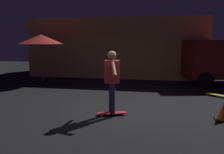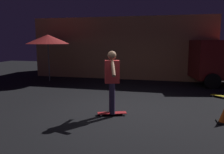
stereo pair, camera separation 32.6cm
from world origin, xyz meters
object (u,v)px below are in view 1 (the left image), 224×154
(patio_umbrella, at_px, (41,39))
(traffic_cone, at_px, (223,113))
(skater, at_px, (112,77))
(skateboard_spare, at_px, (217,95))
(skateboard_ridden, at_px, (112,113))

(patio_umbrella, height_order, traffic_cone, patio_umbrella)
(patio_umbrella, distance_m, skater, 6.23)
(traffic_cone, bearing_deg, skater, -178.48)
(skateboard_spare, distance_m, traffic_cone, 2.73)
(skateboard_spare, bearing_deg, skateboard_ridden, -140.82)
(patio_umbrella, distance_m, skateboard_spare, 8.08)
(skateboard_spare, distance_m, skater, 4.45)
(skateboard_ridden, height_order, skateboard_spare, same)
(patio_umbrella, relative_size, skateboard_ridden, 2.87)
(patio_umbrella, height_order, skateboard_spare, patio_umbrella)
(skateboard_ridden, xyz_separation_m, skater, (0.00, 0.00, 0.98))
(skater, bearing_deg, traffic_cone, 1.52)
(patio_umbrella, height_order, skateboard_ridden, patio_umbrella)
(skater, bearing_deg, skateboard_ridden, -90.00)
(patio_umbrella, relative_size, skateboard_spare, 3.07)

